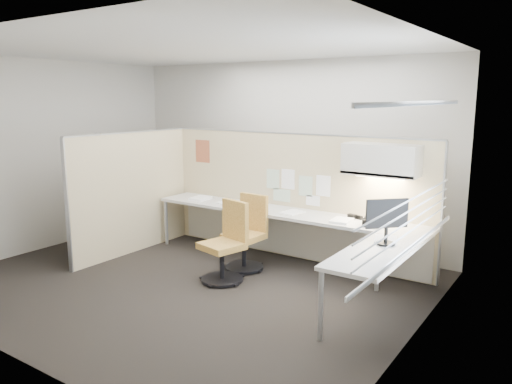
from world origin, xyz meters
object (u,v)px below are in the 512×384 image
Objects in this scene: desk at (299,226)px; chair_right at (226,245)px; chair_left at (247,235)px; monitor at (387,219)px; phone at (372,222)px.

chair_right reaches higher than desk.
chair_left is at bearing -153.60° from desk.
desk is at bearing 29.71° from chair_left.
chair_right is 2.02m from monitor.
desk is 0.70m from chair_left.
chair_left is at bearing 108.67° from chair_right.
monitor is at bearing -23.51° from desk.
chair_left is 1.65m from phone.
chair_left is 2.08m from monitor.
desk is at bearing 175.59° from phone.
chair_left is 0.99× the size of chair_right.
phone is (1.52, 0.88, 0.32)m from chair_right.
chair_right is at bearing 141.64° from monitor.
desk is 17.25× the size of phone.
monitor is (1.37, -0.60, 0.41)m from desk.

